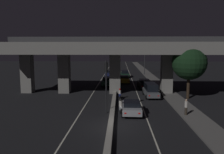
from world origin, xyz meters
TOP-DOWN VIEW (x-y plane):
  - ground_plane at (0.00, 0.00)m, footprint 200.00×200.00m
  - lane_line_left_inner at (-3.33, 35.00)m, footprint 0.12×126.00m
  - lane_line_right_inner at (3.33, 35.00)m, footprint 0.12×126.00m
  - median_divider at (0.00, 35.00)m, footprint 0.46×126.00m
  - sidewalk_right at (7.95, 28.00)m, footprint 2.46×126.00m
  - elevated_overpass at (-0.33, 14.41)m, footprint 31.79×9.32m
  - traffic_light_left_of_median at (-0.63, 3.99)m, footprint 0.30×0.49m
  - street_lamp at (6.59, 37.90)m, footprint 2.82×0.32m
  - car_silver_lead at (1.95, 3.77)m, footprint 2.05×4.03m
  - car_grey_second at (5.01, 11.99)m, footprint 1.93×4.77m
  - car_black_third at (4.82, 18.41)m, footprint 2.08×4.65m
  - car_taxi_yellow_fourth at (1.57, 24.28)m, footprint 2.11×4.61m
  - car_dark_green_fifth at (1.82, 33.25)m, footprint 2.14×4.74m
  - car_dark_green_lead_oncoming at (-1.60, 20.65)m, footprint 1.86×4.05m
  - car_dark_blue_second_oncoming at (-1.86, 34.49)m, footprint 2.00×4.63m
  - motorcycle_white_filtering_near at (0.83, 4.38)m, footprint 0.34×1.70m
  - motorcycle_blue_filtering_mid at (0.74, 10.50)m, footprint 0.33×1.78m
  - motorcycle_black_filtering_far at (0.71, 17.65)m, footprint 0.33×1.99m
  - pedestrian_on_sidewalk at (7.25, 3.21)m, footprint 0.31×0.31m
  - roadside_tree_kerbside_near at (9.83, 11.10)m, footprint 4.50×4.50m

SIDE VIEW (x-z plane):
  - ground_plane at x=0.00m, z-range 0.00..0.00m
  - lane_line_left_inner at x=-3.33m, z-range 0.00..0.00m
  - lane_line_right_inner at x=3.33m, z-range 0.00..0.00m
  - sidewalk_right at x=7.95m, z-range 0.00..0.14m
  - median_divider at x=0.00m, z-range 0.00..0.41m
  - motorcycle_blue_filtering_mid at x=0.74m, z-range -0.10..1.31m
  - motorcycle_black_filtering_far at x=0.71m, z-range -0.11..1.33m
  - motorcycle_white_filtering_near at x=0.83m, z-range -0.10..1.34m
  - car_silver_lead at x=1.95m, z-range 0.04..1.40m
  - car_dark_blue_second_oncoming at x=-1.86m, z-range 0.01..1.44m
  - car_taxi_yellow_fourth at x=1.57m, z-range 0.00..1.48m
  - car_dark_green_lead_oncoming at x=-1.60m, z-range 0.00..1.58m
  - car_black_third at x=4.82m, z-range 0.03..1.60m
  - car_dark_green_fifth at x=1.82m, z-range 0.04..1.65m
  - pedestrian_on_sidewalk at x=7.25m, z-range 0.15..1.73m
  - car_grey_second at x=5.01m, z-range 0.04..1.92m
  - traffic_light_left_of_median at x=-0.63m, z-range 0.98..6.43m
  - roadside_tree_kerbside_near at x=9.83m, z-range 1.25..8.28m
  - street_lamp at x=6.59m, z-range 0.79..9.18m
  - elevated_overpass at x=-0.33m, z-range 2.13..10.50m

